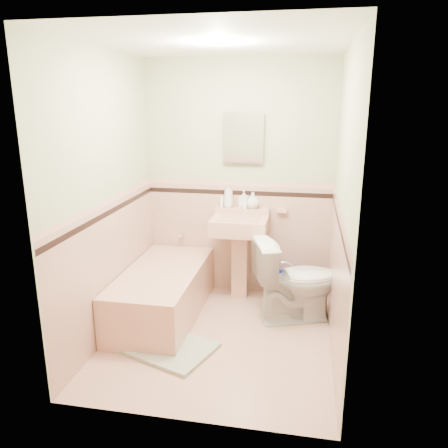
% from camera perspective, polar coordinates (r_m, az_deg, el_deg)
% --- Properties ---
extents(floor, '(2.20, 2.20, 0.00)m').
position_cam_1_polar(floor, '(4.14, -0.66, -14.41)').
color(floor, tan).
rests_on(floor, ground).
extents(ceiling, '(2.20, 2.20, 0.00)m').
position_cam_1_polar(ceiling, '(3.61, -0.79, 22.46)').
color(ceiling, white).
rests_on(ceiling, ground).
extents(wall_back, '(2.50, 0.00, 2.50)m').
position_cam_1_polar(wall_back, '(4.74, 1.91, 5.62)').
color(wall_back, beige).
rests_on(wall_back, ground).
extents(wall_front, '(2.50, 0.00, 2.50)m').
position_cam_1_polar(wall_front, '(2.64, -5.41, -2.47)').
color(wall_front, beige).
rests_on(wall_front, ground).
extents(wall_left, '(0.00, 2.50, 2.50)m').
position_cam_1_polar(wall_left, '(3.99, -14.97, 3.23)').
color(wall_left, beige).
rests_on(wall_left, ground).
extents(wall_right, '(0.00, 2.50, 2.50)m').
position_cam_1_polar(wall_right, '(3.62, 15.01, 1.99)').
color(wall_right, beige).
rests_on(wall_right, ground).
extents(wainscot_back, '(2.00, 0.00, 2.00)m').
position_cam_1_polar(wainscot_back, '(4.88, 1.82, -1.94)').
color(wainscot_back, '#D2A38D').
rests_on(wainscot_back, ground).
extents(wainscot_front, '(2.00, 0.00, 2.00)m').
position_cam_1_polar(wainscot_front, '(2.92, -5.01, -14.62)').
color(wainscot_front, '#D2A38D').
rests_on(wainscot_front, ground).
extents(wainscot_left, '(0.00, 2.20, 2.20)m').
position_cam_1_polar(wainscot_left, '(4.17, -14.20, -5.54)').
color(wainscot_left, '#D2A38D').
rests_on(wainscot_left, ground).
extents(wainscot_right, '(0.00, 2.20, 2.20)m').
position_cam_1_polar(wainscot_right, '(3.82, 14.15, -7.53)').
color(wainscot_right, '#D2A38D').
rests_on(wainscot_right, ground).
extents(accent_back, '(2.00, 0.00, 2.00)m').
position_cam_1_polar(accent_back, '(4.74, 1.86, 4.04)').
color(accent_back, black).
rests_on(accent_back, ground).
extents(accent_front, '(2.00, 0.00, 2.00)m').
position_cam_1_polar(accent_front, '(2.70, -5.24, -4.98)').
color(accent_front, black).
rests_on(accent_front, ground).
extents(accent_left, '(0.00, 2.20, 2.20)m').
position_cam_1_polar(accent_left, '(4.01, -14.61, 1.41)').
color(accent_left, black).
rests_on(accent_left, ground).
extents(accent_right, '(0.00, 2.20, 2.20)m').
position_cam_1_polar(accent_right, '(3.65, 14.59, 0.02)').
color(accent_right, black).
rests_on(accent_right, ground).
extents(cap_back, '(2.00, 0.00, 2.00)m').
position_cam_1_polar(cap_back, '(4.73, 1.87, 5.23)').
color(cap_back, tan).
rests_on(cap_back, ground).
extents(cap_front, '(2.00, 0.00, 2.00)m').
position_cam_1_polar(cap_front, '(2.67, -5.29, -2.97)').
color(cap_front, tan).
rests_on(cap_front, ground).
extents(cap_left, '(0.00, 2.20, 2.20)m').
position_cam_1_polar(cap_left, '(3.99, -14.70, 2.80)').
color(cap_left, tan).
rests_on(cap_left, ground).
extents(cap_right, '(0.00, 2.20, 2.20)m').
position_cam_1_polar(cap_right, '(3.62, 14.69, 1.55)').
color(cap_right, tan).
rests_on(cap_right, ground).
extents(bathtub, '(0.70, 1.50, 0.45)m').
position_cam_1_polar(bathtub, '(4.47, -7.87, -8.95)').
color(bathtub, tan).
rests_on(bathtub, floor).
extents(tub_faucet, '(0.04, 0.12, 0.04)m').
position_cam_1_polar(tub_faucet, '(4.97, -5.45, -1.33)').
color(tub_faucet, silver).
rests_on(tub_faucet, wall_back).
extents(sink, '(0.58, 0.48, 0.90)m').
position_cam_1_polar(sink, '(4.71, 1.97, -4.50)').
color(sink, tan).
rests_on(sink, floor).
extents(sink_faucet, '(0.02, 0.02, 0.10)m').
position_cam_1_polar(sink_faucet, '(4.70, 2.29, 1.79)').
color(sink_faucet, silver).
rests_on(sink_faucet, sink).
extents(medicine_cabinet, '(0.37, 0.04, 0.46)m').
position_cam_1_polar(medicine_cabinet, '(4.65, 2.52, 11.02)').
color(medicine_cabinet, white).
rests_on(medicine_cabinet, wall_back).
extents(soap_dish, '(0.11, 0.07, 0.04)m').
position_cam_1_polar(soap_dish, '(4.71, 7.46, 1.72)').
color(soap_dish, tan).
rests_on(soap_dish, wall_back).
extents(soap_bottle_left, '(0.12, 0.12, 0.26)m').
position_cam_1_polar(soap_bottle_left, '(4.73, 0.59, 3.69)').
color(soap_bottle_left, '#B2B2B2').
rests_on(soap_bottle_left, sink).
extents(soap_bottle_mid, '(0.10, 0.10, 0.20)m').
position_cam_1_polar(soap_bottle_mid, '(4.71, 2.57, 3.24)').
color(soap_bottle_mid, '#B2B2B2').
rests_on(soap_bottle_mid, sink).
extents(soap_bottle_right, '(0.15, 0.15, 0.17)m').
position_cam_1_polar(soap_bottle_right, '(4.70, 3.72, 3.07)').
color(soap_bottle_right, '#B2B2B2').
rests_on(soap_bottle_right, sink).
extents(tube, '(0.04, 0.04, 0.12)m').
position_cam_1_polar(tube, '(4.75, -0.29, 2.92)').
color(tube, white).
rests_on(tube, sink).
extents(toilet, '(0.91, 0.70, 0.82)m').
position_cam_1_polar(toilet, '(4.34, 9.26, -7.10)').
color(toilet, white).
rests_on(toilet, floor).
extents(bucket, '(0.29, 0.29, 0.28)m').
position_cam_1_polar(bucket, '(4.83, 7.61, -8.07)').
color(bucket, '#0115A4').
rests_on(bucket, floor).
extents(bath_mat, '(0.97, 0.81, 0.03)m').
position_cam_1_polar(bath_mat, '(4.01, -7.70, -15.30)').
color(bath_mat, gray).
rests_on(bath_mat, floor).
extents(shoe, '(0.17, 0.09, 0.07)m').
position_cam_1_polar(shoe, '(3.91, -7.51, -15.34)').
color(shoe, '#BF1E59').
rests_on(shoe, bath_mat).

